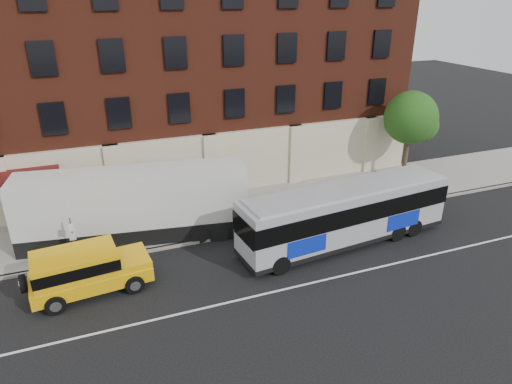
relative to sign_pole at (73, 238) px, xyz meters
name	(u,v)px	position (x,y,z in m)	size (l,w,h in m)	color
ground	(285,297)	(8.50, -6.15, -1.45)	(120.00, 120.00, 0.00)	black
sidewalk	(224,211)	(8.50, 2.85, -1.38)	(60.00, 6.00, 0.15)	gray
kerb	(240,234)	(8.50, -0.15, -1.38)	(60.00, 0.25, 0.15)	gray
lane_line	(281,290)	(8.50, -5.65, -1.45)	(60.00, 0.12, 0.01)	silver
building	(187,67)	(8.49, 10.77, 6.13)	(30.00, 12.10, 15.00)	#5C2315
sign_pole	(73,238)	(0.00, 0.00, 0.00)	(0.30, 0.20, 2.50)	slate
street_tree	(411,120)	(22.04, 3.34, 2.96)	(3.60, 3.60, 6.20)	#372A1B
city_bus	(346,213)	(13.38, -2.89, 0.33)	(11.94, 3.64, 3.22)	#9D9FA6
yellow_suv	(84,269)	(0.39, -2.60, -0.27)	(5.50, 2.75, 2.06)	#FAB20C
shipping_container	(135,207)	(3.15, 1.45, 0.49)	(11.98, 4.10, 3.92)	black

